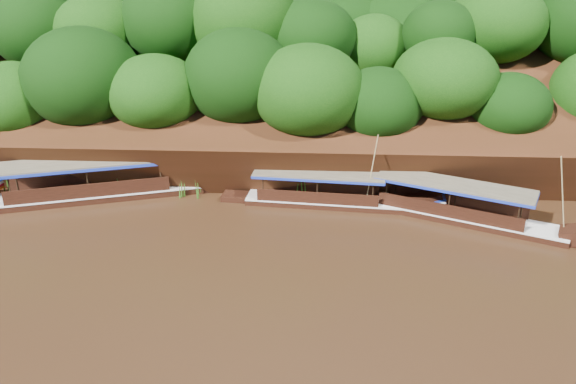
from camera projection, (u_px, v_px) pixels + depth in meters
name	position (u px, v px, depth m)	size (l,w,h in m)	color
ground	(282.00, 266.00, 30.06)	(160.00, 160.00, 0.00)	black
riverbank	(299.00, 120.00, 50.30)	(120.00, 30.06, 19.40)	black
boat_0	(476.00, 215.00, 34.80)	(14.03, 7.87, 5.88)	black
boat_1	(338.00, 198.00, 37.36)	(13.14, 3.15, 5.70)	black
boat_2	(117.00, 187.00, 38.84)	(17.02, 7.59, 5.92)	black
reeds	(256.00, 184.00, 38.69)	(50.76, 2.41, 2.05)	#2E5D17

